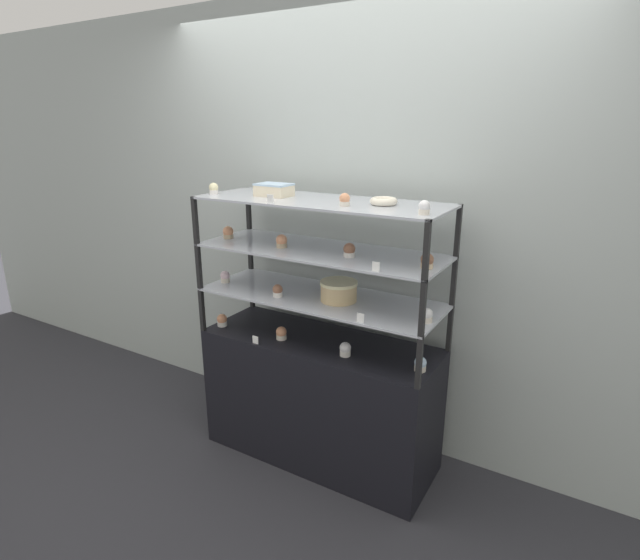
% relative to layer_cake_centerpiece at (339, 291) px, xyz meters
% --- Properties ---
extents(ground_plane, '(20.00, 20.00, 0.00)m').
position_rel_layer_cake_centerpiece_xyz_m(ground_plane, '(-0.12, 0.01, -1.05)').
color(ground_plane, '#2D2D33').
extents(back_wall, '(8.00, 0.05, 2.60)m').
position_rel_layer_cake_centerpiece_xyz_m(back_wall, '(-0.12, 0.40, 0.25)').
color(back_wall, '#A8B2AD').
rests_on(back_wall, ground_plane).
extents(display_base, '(1.33, 0.49, 0.74)m').
position_rel_layer_cake_centerpiece_xyz_m(display_base, '(-0.12, 0.01, -0.68)').
color(display_base, black).
rests_on(display_base, ground_plane).
extents(display_riser_lower, '(1.33, 0.49, 0.26)m').
position_rel_layer_cake_centerpiece_xyz_m(display_riser_lower, '(-0.12, 0.01, -0.07)').
color(display_riser_lower, black).
rests_on(display_riser_lower, display_base).
extents(display_riser_middle, '(1.33, 0.49, 0.26)m').
position_rel_layer_cake_centerpiece_xyz_m(display_riser_middle, '(-0.12, 0.01, 0.19)').
color(display_riser_middle, black).
rests_on(display_riser_middle, display_riser_lower).
extents(display_riser_upper, '(1.33, 0.49, 0.26)m').
position_rel_layer_cake_centerpiece_xyz_m(display_riser_upper, '(-0.12, 0.01, 0.45)').
color(display_riser_upper, black).
rests_on(display_riser_upper, display_riser_middle).
extents(layer_cake_centerpiece, '(0.20, 0.20, 0.11)m').
position_rel_layer_cake_centerpiece_xyz_m(layer_cake_centerpiece, '(0.00, 0.00, 0.00)').
color(layer_cake_centerpiece, '#DBBC84').
rests_on(layer_cake_centerpiece, display_riser_lower).
extents(sheet_cake_frosted, '(0.19, 0.13, 0.07)m').
position_rel_layer_cake_centerpiece_xyz_m(sheet_cake_frosted, '(-0.41, 0.01, 0.50)').
color(sheet_cake_frosted, beige).
rests_on(sheet_cake_frosted, display_riser_upper).
extents(cupcake_0, '(0.06, 0.06, 0.07)m').
position_rel_layer_cake_centerpiece_xyz_m(cupcake_0, '(-0.73, -0.11, -0.28)').
color(cupcake_0, white).
rests_on(cupcake_0, display_base).
extents(cupcake_1, '(0.06, 0.06, 0.07)m').
position_rel_layer_cake_centerpiece_xyz_m(cupcake_1, '(-0.31, -0.09, -0.28)').
color(cupcake_1, beige).
rests_on(cupcake_1, display_base).
extents(cupcake_2, '(0.06, 0.06, 0.07)m').
position_rel_layer_cake_centerpiece_xyz_m(cupcake_2, '(0.09, -0.09, -0.28)').
color(cupcake_2, white).
rests_on(cupcake_2, display_base).
extents(cupcake_3, '(0.06, 0.06, 0.07)m').
position_rel_layer_cake_centerpiece_xyz_m(cupcake_3, '(0.48, -0.05, -0.28)').
color(cupcake_3, beige).
rests_on(cupcake_3, display_base).
extents(price_tag_0, '(0.04, 0.00, 0.04)m').
position_rel_layer_cake_centerpiece_xyz_m(price_tag_0, '(-0.40, -0.21, -0.29)').
color(price_tag_0, white).
rests_on(price_tag_0, display_base).
extents(cupcake_4, '(0.05, 0.05, 0.07)m').
position_rel_layer_cake_centerpiece_xyz_m(cupcake_4, '(-0.73, -0.06, -0.02)').
color(cupcake_4, beige).
rests_on(cupcake_4, display_riser_lower).
extents(cupcake_5, '(0.05, 0.05, 0.07)m').
position_rel_layer_cake_centerpiece_xyz_m(cupcake_5, '(-0.31, -0.11, -0.02)').
color(cupcake_5, white).
rests_on(cupcake_5, display_riser_lower).
extents(cupcake_6, '(0.05, 0.05, 0.07)m').
position_rel_layer_cake_centerpiece_xyz_m(cupcake_6, '(0.50, -0.05, -0.02)').
color(cupcake_6, beige).
rests_on(cupcake_6, display_riser_lower).
extents(price_tag_1, '(0.04, 0.00, 0.04)m').
position_rel_layer_cake_centerpiece_xyz_m(price_tag_1, '(0.23, -0.21, -0.03)').
color(price_tag_1, white).
rests_on(price_tag_1, display_riser_lower).
extents(cupcake_7, '(0.06, 0.06, 0.07)m').
position_rel_layer_cake_centerpiece_xyz_m(cupcake_7, '(-0.71, -0.03, 0.24)').
color(cupcake_7, '#CCB28C').
rests_on(cupcake_7, display_riser_middle).
extents(cupcake_8, '(0.06, 0.06, 0.07)m').
position_rel_layer_cake_centerpiece_xyz_m(cupcake_8, '(-0.32, -0.05, 0.24)').
color(cupcake_8, '#CCB28C').
rests_on(cupcake_8, display_riser_middle).
extents(cupcake_9, '(0.06, 0.06, 0.07)m').
position_rel_layer_cake_centerpiece_xyz_m(cupcake_9, '(0.08, -0.04, 0.24)').
color(cupcake_9, white).
rests_on(cupcake_9, display_riser_middle).
extents(cupcake_10, '(0.06, 0.06, 0.07)m').
position_rel_layer_cake_centerpiece_xyz_m(cupcake_10, '(0.48, -0.04, 0.24)').
color(cupcake_10, '#CCB28C').
rests_on(cupcake_10, display_riser_middle).
extents(price_tag_2, '(0.04, 0.00, 0.04)m').
position_rel_layer_cake_centerpiece_xyz_m(price_tag_2, '(0.30, -0.21, 0.23)').
color(price_tag_2, white).
rests_on(price_tag_2, display_riser_middle).
extents(cupcake_11, '(0.05, 0.05, 0.06)m').
position_rel_layer_cake_centerpiece_xyz_m(cupcake_11, '(-0.75, -0.09, 0.49)').
color(cupcake_11, white).
rests_on(cupcake_11, display_riser_upper).
extents(cupcake_12, '(0.05, 0.05, 0.06)m').
position_rel_layer_cake_centerpiece_xyz_m(cupcake_12, '(0.08, -0.09, 0.49)').
color(cupcake_12, beige).
rests_on(cupcake_12, display_riser_upper).
extents(cupcake_13, '(0.05, 0.05, 0.06)m').
position_rel_layer_cake_centerpiece_xyz_m(cupcake_13, '(0.48, -0.12, 0.49)').
color(cupcake_13, beige).
rests_on(cupcake_13, display_riser_upper).
extents(price_tag_3, '(0.04, 0.00, 0.04)m').
position_rel_layer_cake_centerpiece_xyz_m(price_tag_3, '(-0.27, -0.21, 0.49)').
color(price_tag_3, white).
rests_on(price_tag_3, display_riser_upper).
extents(donut_glazed, '(0.13, 0.13, 0.04)m').
position_rel_layer_cake_centerpiece_xyz_m(donut_glazed, '(0.22, 0.03, 0.48)').
color(donut_glazed, '#EFE5CC').
rests_on(donut_glazed, display_riser_upper).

